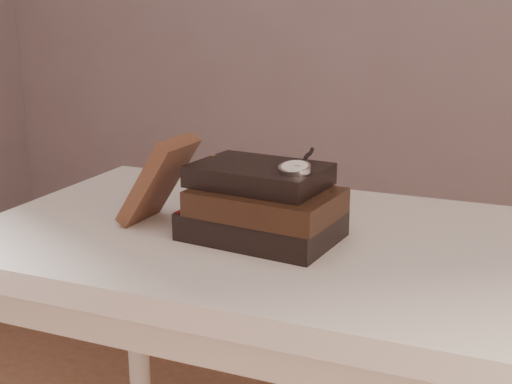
% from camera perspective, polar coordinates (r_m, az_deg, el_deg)
% --- Properties ---
extents(table, '(1.00, 0.60, 0.75)m').
position_cam_1_polar(table, '(1.13, 1.97, -7.86)').
color(table, silver).
rests_on(table, ground).
extents(book_stack, '(0.25, 0.19, 0.12)m').
position_cam_1_polar(book_stack, '(1.05, 0.57, -1.12)').
color(book_stack, black).
rests_on(book_stack, table).
extents(journal, '(0.12, 0.11, 0.15)m').
position_cam_1_polar(journal, '(1.13, -8.34, 1.02)').
color(journal, '#3F2218').
rests_on(journal, table).
extents(pocket_watch, '(0.05, 0.15, 0.02)m').
position_cam_1_polar(pocket_watch, '(1.00, 3.42, 2.14)').
color(pocket_watch, silver).
rests_on(pocket_watch, book_stack).
extents(eyeglasses, '(0.11, 0.12, 0.05)m').
position_cam_1_polar(eyeglasses, '(1.16, -1.21, 1.04)').
color(eyeglasses, silver).
rests_on(eyeglasses, book_stack).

